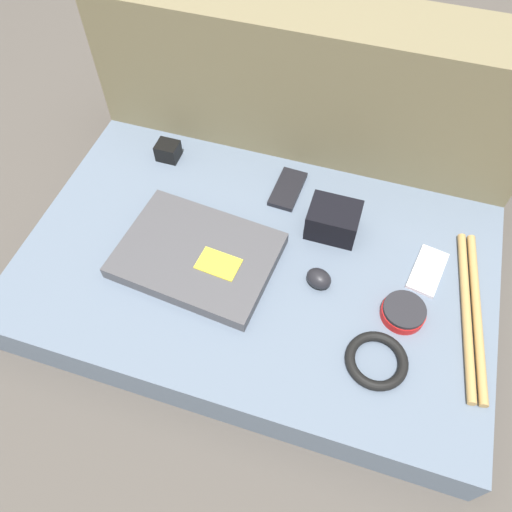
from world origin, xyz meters
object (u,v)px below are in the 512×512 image
object	(u,v)px
laptop	(197,255)
speaker_puck	(403,312)
phone_black	(428,271)
camera_pouch	(333,220)
charger_brick	(168,151)
phone_silver	(288,189)
computer_mouse	(319,278)

from	to	relation	value
laptop	speaker_puck	bearing A→B (deg)	5.04
laptop	phone_black	world-z (taller)	laptop
camera_pouch	charger_brick	distance (m)	0.47
phone_silver	laptop	bearing A→B (deg)	-114.74
charger_brick	phone_silver	bearing A→B (deg)	-3.30
speaker_puck	phone_black	xyz separation A→B (m)	(0.04, 0.13, -0.01)
laptop	camera_pouch	world-z (taller)	camera_pouch
laptop	phone_black	size ratio (longest dim) A/B	2.70
computer_mouse	speaker_puck	size ratio (longest dim) A/B	0.75
camera_pouch	laptop	bearing A→B (deg)	-147.25
speaker_puck	camera_pouch	distance (m)	0.26
laptop	phone_silver	world-z (taller)	laptop
phone_silver	speaker_puck	bearing A→B (deg)	-36.39
computer_mouse	laptop	bearing A→B (deg)	-155.13
laptop	speaker_puck	size ratio (longest dim) A/B	3.94
speaker_puck	phone_black	size ratio (longest dim) A/B	0.69
charger_brick	phone_black	bearing A→B (deg)	-12.88
phone_silver	charger_brick	world-z (taller)	charger_brick
speaker_puck	charger_brick	xyz separation A→B (m)	(-0.64, 0.28, 0.01)
computer_mouse	charger_brick	world-z (taller)	charger_brick
speaker_puck	charger_brick	distance (m)	0.70
laptop	charger_brick	world-z (taller)	charger_brick
computer_mouse	phone_black	size ratio (longest dim) A/B	0.51
phone_black	computer_mouse	bearing A→B (deg)	-145.10
phone_silver	camera_pouch	xyz separation A→B (m)	(0.13, -0.09, 0.03)
laptop	speaker_puck	xyz separation A→B (m)	(0.46, -0.00, -0.00)
speaker_puck	phone_black	distance (m)	0.13
computer_mouse	camera_pouch	size ratio (longest dim) A/B	0.60
computer_mouse	phone_black	xyz separation A→B (m)	(0.22, 0.10, -0.01)
computer_mouse	camera_pouch	distance (m)	0.15
computer_mouse	phone_silver	bearing A→B (deg)	140.01
phone_black	charger_brick	distance (m)	0.70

